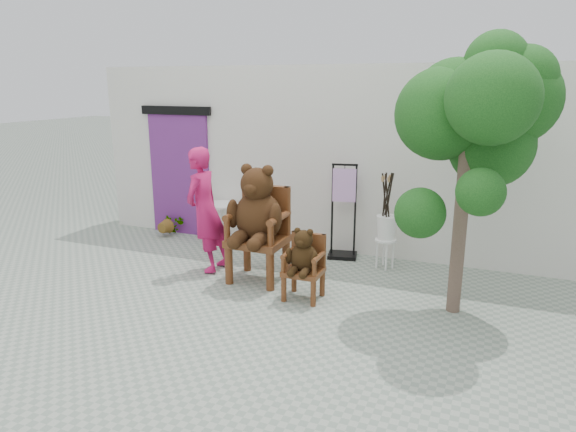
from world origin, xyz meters
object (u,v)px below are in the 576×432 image
object	(u,v)px
display_stand	(343,222)
tree	(479,112)
chair_small	(304,258)
stool_bucket	(386,227)
cafe_table	(221,219)
chair_big	(258,216)
person	(206,210)

from	to	relation	value
display_stand	tree	xyz separation A→B (m)	(1.91, -1.26, 1.81)
chair_small	tree	distance (m)	2.72
stool_bucket	cafe_table	bearing A→B (deg)	176.50
chair_big	chair_small	bearing A→B (deg)	-24.60
chair_big	person	bearing A→B (deg)	173.72
chair_small	stool_bucket	size ratio (longest dim) A/B	0.65
cafe_table	display_stand	distance (m)	2.18
chair_small	person	size ratio (longest dim) A/B	0.52
person	stool_bucket	xyz separation A→B (m)	(2.46, 1.04, -0.27)
chair_small	display_stand	size ratio (longest dim) A/B	0.63
display_stand	stool_bucket	xyz separation A→B (m)	(0.73, -0.24, 0.06)
display_stand	stool_bucket	bearing A→B (deg)	-29.12
chair_small	person	bearing A→B (deg)	164.52
chair_big	stool_bucket	distance (m)	1.96
cafe_table	tree	distance (m)	4.69
chair_small	person	world-z (taller)	person
chair_big	display_stand	world-z (taller)	chair_big
chair_small	cafe_table	world-z (taller)	chair_small
chair_small	stool_bucket	distance (m)	1.69
tree	chair_big	bearing A→B (deg)	-177.75
person	tree	xyz separation A→B (m)	(3.65, 0.01, 1.48)
person	chair_big	bearing A→B (deg)	84.72
chair_big	chair_small	xyz separation A→B (m)	(0.82, -0.38, -0.38)
chair_big	cafe_table	distance (m)	1.93
tree	cafe_table	bearing A→B (deg)	163.59
chair_big	tree	distance (m)	3.12
chair_big	cafe_table	size ratio (longest dim) A/B	2.35
stool_bucket	chair_big	bearing A→B (deg)	-144.11
cafe_table	tree	bearing A→B (deg)	-16.41
cafe_table	display_stand	bearing A→B (deg)	1.59
person	cafe_table	xyz separation A→B (m)	(-0.44, 1.21, -0.47)
display_stand	tree	distance (m)	2.92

